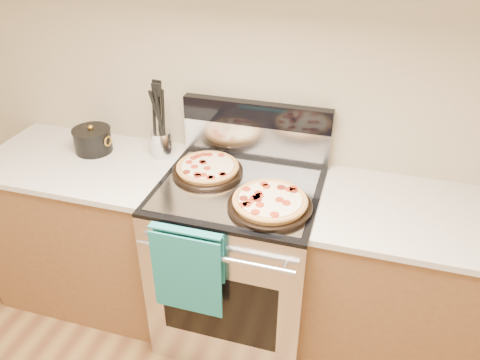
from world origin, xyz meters
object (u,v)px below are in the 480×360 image
(utensil_crock, at_px, (161,144))
(pepperoni_pizza_front, at_px, (270,202))
(saucepan, at_px, (93,141))
(range_body, at_px, (239,262))
(pepperoni_pizza_back, at_px, (208,169))

(utensil_crock, bearing_deg, pepperoni_pizza_front, -26.11)
(pepperoni_pizza_front, relative_size, saucepan, 1.89)
(range_body, height_order, utensil_crock, utensil_crock)
(pepperoni_pizza_back, relative_size, pepperoni_pizza_front, 0.93)
(saucepan, bearing_deg, pepperoni_pizza_back, -5.75)
(range_body, xyz_separation_m, pepperoni_pizza_back, (-0.18, 0.07, 0.50))
(pepperoni_pizza_back, xyz_separation_m, saucepan, (-0.67, 0.07, 0.02))
(pepperoni_pizza_back, relative_size, saucepan, 1.75)
(pepperoni_pizza_front, height_order, utensil_crock, utensil_crock)
(utensil_crock, xyz_separation_m, saucepan, (-0.37, -0.06, -0.01))
(range_body, bearing_deg, saucepan, 170.83)
(pepperoni_pizza_front, xyz_separation_m, utensil_crock, (-0.66, 0.32, 0.03))
(range_body, relative_size, saucepan, 4.62)
(pepperoni_pizza_back, distance_m, saucepan, 0.68)
(range_body, xyz_separation_m, saucepan, (-0.85, 0.14, 0.52))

